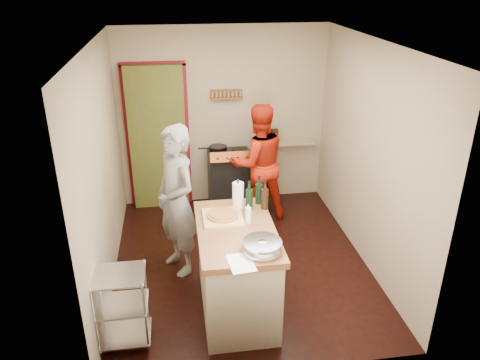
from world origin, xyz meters
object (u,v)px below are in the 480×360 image
object	(u,v)px
island	(237,268)
person_stripe	(176,201)
wire_shelving	(122,306)
person_red	(258,163)
stove	(230,180)

from	to	relation	value
island	person_stripe	distance (m)	1.08
wire_shelving	person_red	distance (m)	2.87
island	wire_shelving	bearing A→B (deg)	-163.33
island	person_red	bearing A→B (deg)	73.82
stove	wire_shelving	size ratio (longest dim) A/B	1.26
wire_shelving	island	world-z (taller)	island
stove	wire_shelving	xyz separation A→B (m)	(-1.33, -2.62, -0.01)
stove	island	size ratio (longest dim) A/B	0.73
person_stripe	person_red	bearing A→B (deg)	105.99
stove	island	xyz separation A→B (m)	(-0.21, -2.29, 0.06)
stove	person_red	world-z (taller)	person_red
wire_shelving	person_red	world-z (taller)	person_red
person_red	person_stripe	bearing A→B (deg)	35.36
wire_shelving	person_red	xyz separation A→B (m)	(1.69, 2.28, 0.40)
person_stripe	person_red	xyz separation A→B (m)	(1.14, 1.11, -0.05)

